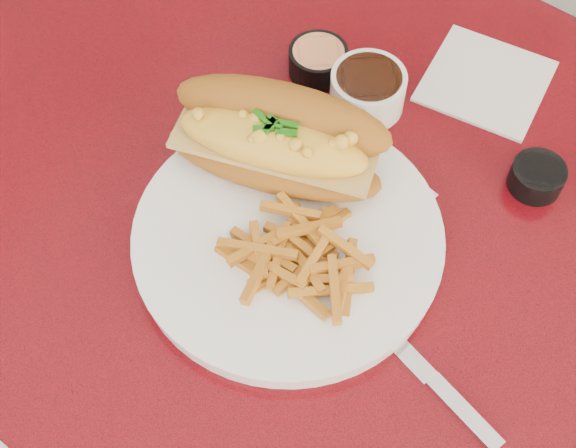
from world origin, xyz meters
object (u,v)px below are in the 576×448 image
Objects in this scene: fork at (378,236)px; knife at (423,371)px; dinner_plate at (288,239)px; gravy_ramekin at (368,90)px; sauce_cup_left at (318,60)px; mac_hoagie at (277,139)px; sauce_cup_right at (537,176)px; diner_table at (364,294)px.

fork reaches higher than knife.
dinner_plate is 1.64× the size of knife.
fork is 0.74× the size of knife.
gravy_ramekin reaches higher than sauce_cup_left.
sauce_cup_left is 0.39× the size of knife.
knife is (0.24, -0.09, -0.06)m from mac_hoagie.
sauce_cup_right is at bearing 15.22° from mac_hoagie.
mac_hoagie is 0.27m from sauce_cup_right.
diner_table is 0.28m from sauce_cup_left.
dinner_plate and fork have the same top height.
sauce_cup_right is (0.16, 0.22, 0.00)m from dinner_plate.
sauce_cup_right is (0.20, 0.02, -0.01)m from gravy_ramekin.
sauce_cup_left reaches higher than fork.
knife is (0.18, -0.03, -0.01)m from dinner_plate.
diner_table is 7.50× the size of fork.
diner_table is 0.19m from fork.
dinner_plate is at bearing 135.35° from fork.
fork is at bearing -23.72° from mac_hoagie.
diner_table is 11.65× the size of gravy_ramekin.
mac_hoagie is (-0.06, 0.06, 0.05)m from dinner_plate.
diner_table is 5.00× the size of mac_hoagie.
mac_hoagie is 0.14m from fork.
gravy_ramekin reaches higher than diner_table.
sauce_cup_left is (-0.06, 0.14, -0.04)m from mac_hoagie.
mac_hoagie is at bearing -68.82° from sauce_cup_left.
dinner_plate is (-0.05, -0.08, 0.17)m from diner_table.
dinner_plate is at bearing -64.91° from mac_hoagie.
fork is at bearing -57.89° from diner_table.
diner_table is 0.23m from knife.
diner_table is at bearing 55.59° from dinner_plate.
gravy_ramekin reaches higher than fork.
mac_hoagie reaches higher than fork.
sauce_cup_left is 0.37m from knife.
mac_hoagie reaches higher than gravy_ramekin.
gravy_ramekin is (0.02, 0.14, -0.04)m from mac_hoagie.
sauce_cup_right is at bearing -19.59° from fork.
gravy_ramekin is at bearing -4.89° from sauce_cup_left.
fork is 0.18m from sauce_cup_right.
fork is at bearing 155.76° from knife.
sauce_cup_left reaches higher than sauce_cup_right.
knife is at bearing -84.77° from sauce_cup_right.
dinner_plate is 6.26× the size of sauce_cup_right.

